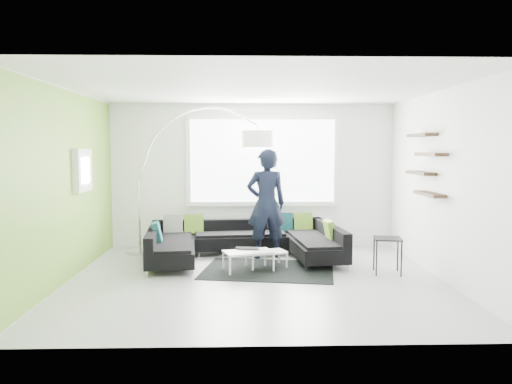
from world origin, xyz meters
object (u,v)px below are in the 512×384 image
arc_lamp (138,181)px  side_table (387,256)px  person (266,204)px  coffee_table (257,259)px  laptop (247,249)px  sectional_sofa (244,243)px

arc_lamp → side_table: size_ratio=4.80×
person → arc_lamp: bearing=-20.7°
side_table → person: 2.29m
side_table → coffee_table: bearing=170.3°
laptop → coffee_table: bearing=20.0°
coffee_table → side_table: size_ratio=1.74×
coffee_table → arc_lamp: bearing=131.2°
person → laptop: (-0.35, -0.88, -0.63)m
coffee_table → person: person is taller
sectional_sofa → side_table: sectional_sofa is taller
sectional_sofa → arc_lamp: arc_lamp is taller
coffee_table → side_table: (2.00, -0.34, 0.12)m
arc_lamp → person: (2.33, -0.45, -0.38)m
side_table → laptop: (-2.18, 0.31, 0.05)m
sectional_sofa → arc_lamp: 2.29m
arc_lamp → laptop: (1.98, -1.33, -1.01)m
arc_lamp → side_table: 4.59m
coffee_table → arc_lamp: (-2.15, 1.30, 1.19)m
sectional_sofa → person: 0.80m
arc_lamp → laptop: 2.59m
laptop → sectional_sofa: bearing=103.8°
sectional_sofa → side_table: (2.22, -0.97, -0.03)m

